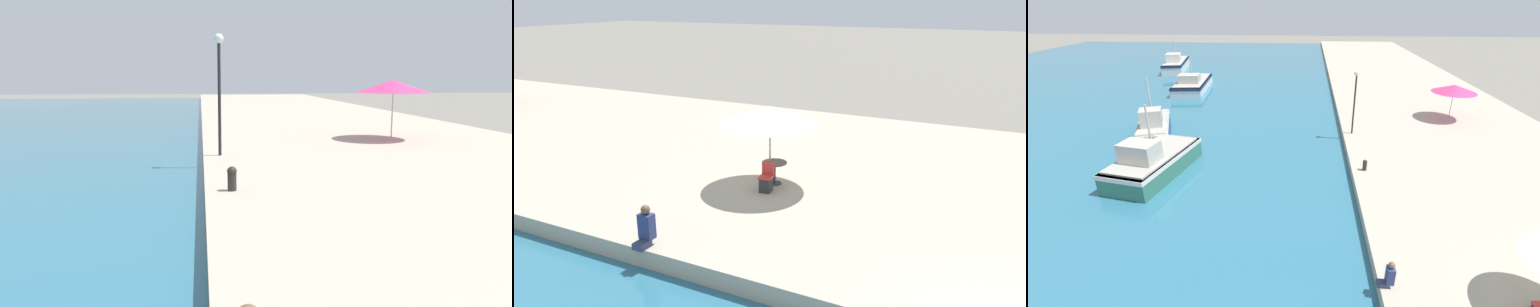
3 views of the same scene
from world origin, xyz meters
TOP-DOWN VIEW (x-y plane):
  - quay_promenade at (8.00, 37.00)m, footprint 16.00×90.00m
  - cafe_umbrella_white at (8.99, 27.22)m, footprint 3.45×3.45m
  - mooring_bollard at (0.73, 17.34)m, footprint 0.26×0.26m
  - lamppost at (0.64, 23.27)m, footprint 0.36×0.36m

SIDE VIEW (x-z plane):
  - quay_promenade at x=8.00m, z-range 0.00..0.53m
  - mooring_bollard at x=0.73m, z-range 0.55..1.21m
  - cafe_umbrella_white at x=8.99m, z-range 1.63..4.45m
  - lamppost at x=0.64m, z-range 1.34..5.90m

